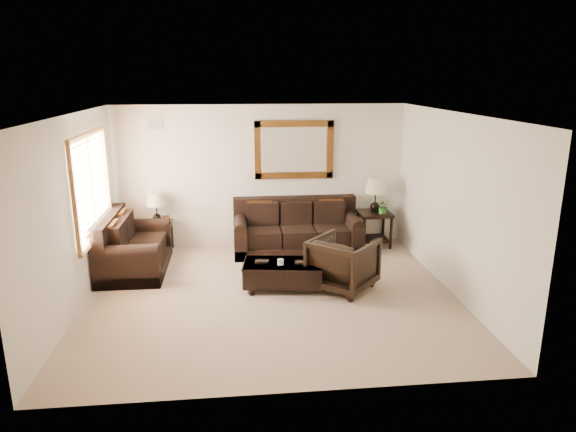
{
  "coord_description": "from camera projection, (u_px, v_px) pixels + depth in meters",
  "views": [
    {
      "loc": [
        -0.51,
        -7.16,
        3.21
      ],
      "look_at": [
        0.32,
        0.6,
        1.07
      ],
      "focal_mm": 32.0,
      "sensor_mm": 36.0,
      "label": 1
    }
  ],
  "objects": [
    {
      "name": "coffee_table",
      "position": [
        283.0,
        272.0,
        7.97
      ],
      "size": [
        1.3,
        0.82,
        0.52
      ],
      "rotation": [
        0.0,
        0.0,
        -0.14
      ],
      "color": "black",
      "rests_on": "room"
    },
    {
      "name": "potted_plant",
      "position": [
        383.0,
        208.0,
        9.76
      ],
      "size": [
        0.3,
        0.32,
        0.22
      ],
      "primitive_type": "imported",
      "rotation": [
        0.0,
        0.0,
        -0.18
      ],
      "color": "#245C1F",
      "rests_on": "end_table_right"
    },
    {
      "name": "end_table_left",
      "position": [
        157.0,
        213.0,
        9.48
      ],
      "size": [
        0.52,
        0.52,
        1.15
      ],
      "color": "black",
      "rests_on": "room"
    },
    {
      "name": "sofa",
      "position": [
        296.0,
        232.0,
        9.7
      ],
      "size": [
        2.36,
        1.02,
        0.96
      ],
      "color": "black",
      "rests_on": "room"
    },
    {
      "name": "air_vent",
      "position": [
        156.0,
        124.0,
        9.33
      ],
      "size": [
        0.25,
        0.02,
        0.18
      ],
      "primitive_type": "cube",
      "color": "#999999",
      "rests_on": "room"
    },
    {
      "name": "loveseat",
      "position": [
        131.0,
        250.0,
        8.67
      ],
      "size": [
        1.03,
        1.74,
        0.98
      ],
      "rotation": [
        0.0,
        0.0,
        1.57
      ],
      "color": "black",
      "rests_on": "room"
    },
    {
      "name": "room",
      "position": [
        270.0,
        209.0,
        7.41
      ],
      "size": [
        5.51,
        5.01,
        2.71
      ],
      "color": "tan",
      "rests_on": "ground"
    },
    {
      "name": "armchair",
      "position": [
        343.0,
        261.0,
        7.89
      ],
      "size": [
        1.21,
        1.2,
        0.91
      ],
      "primitive_type": "imported",
      "rotation": [
        0.0,
        0.0,
        2.42
      ],
      "color": "black",
      "rests_on": "floor"
    },
    {
      "name": "end_table_right",
      "position": [
        375.0,
        202.0,
        9.83
      ],
      "size": [
        0.61,
        0.61,
        1.34
      ],
      "color": "black",
      "rests_on": "room"
    },
    {
      "name": "mirror",
      "position": [
        294.0,
        150.0,
        9.71
      ],
      "size": [
        1.5,
        0.06,
        1.1
      ],
      "color": "#48290E",
      "rests_on": "room"
    },
    {
      "name": "window",
      "position": [
        92.0,
        186.0,
        7.95
      ],
      "size": [
        0.07,
        1.96,
        1.66
      ],
      "color": "white",
      "rests_on": "room"
    }
  ]
}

